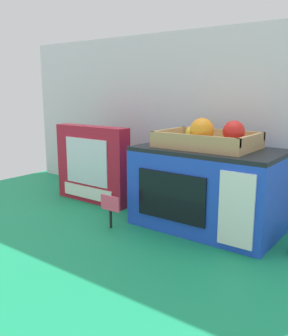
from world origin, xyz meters
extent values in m
plane|color=#147A4C|center=(0.00, 0.00, 0.00)|extent=(1.70, 1.70, 0.00)
cube|color=silver|center=(0.00, 0.25, 0.30)|extent=(1.61, 0.03, 0.60)
cube|color=blue|center=(0.17, 0.05, 0.11)|extent=(0.42, 0.24, 0.23)
cube|color=black|center=(0.17, 0.05, 0.23)|extent=(0.42, 0.24, 0.01)
cube|color=black|center=(0.12, -0.07, 0.11)|extent=(0.22, 0.01, 0.14)
cube|color=white|center=(0.31, -0.07, 0.11)|extent=(0.09, 0.01, 0.19)
cube|color=tan|center=(0.16, 0.06, 0.25)|extent=(0.28, 0.19, 0.02)
cube|color=tan|center=(0.16, -0.03, 0.27)|extent=(0.28, 0.01, 0.02)
cube|color=tan|center=(0.16, 0.15, 0.27)|extent=(0.28, 0.01, 0.02)
cube|color=tan|center=(0.03, 0.06, 0.27)|extent=(0.01, 0.19, 0.02)
cube|color=tan|center=(0.29, 0.06, 0.27)|extent=(0.01, 0.19, 0.02)
sphere|color=red|center=(0.25, 0.05, 0.29)|extent=(0.06, 0.06, 0.06)
ellipsoid|color=yellow|center=(0.14, 0.03, 0.28)|extent=(0.08, 0.07, 0.04)
sphere|color=orange|center=(0.17, 0.01, 0.30)|extent=(0.07, 0.07, 0.07)
cube|color=#B2192D|center=(-0.29, 0.04, 0.14)|extent=(0.31, 0.06, 0.28)
cube|color=silver|center=(-0.29, 0.01, 0.15)|extent=(0.20, 0.00, 0.17)
cube|color=white|center=(-0.29, 0.01, 0.04)|extent=(0.24, 0.00, 0.04)
cylinder|color=black|center=(-0.05, -0.13, 0.03)|extent=(0.01, 0.01, 0.06)
cube|color=#F44C6B|center=(-0.05, -0.13, 0.08)|extent=(0.07, 0.00, 0.05)
camera|label=1|loc=(0.65, -0.90, 0.41)|focal=39.38mm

